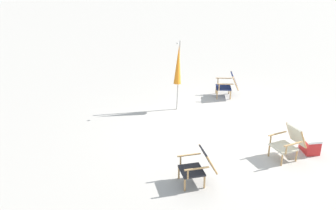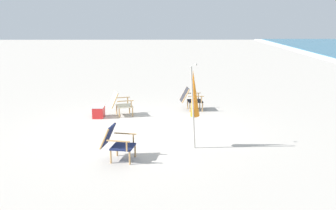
% 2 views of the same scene
% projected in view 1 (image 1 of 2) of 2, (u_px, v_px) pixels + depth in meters
% --- Properties ---
extents(ground_plane, '(80.00, 80.00, 0.00)m').
position_uv_depth(ground_plane, '(232.00, 129.00, 10.83)').
color(ground_plane, '#B2AAA0').
extents(beach_chair_back_right, '(0.65, 0.80, 0.79)m').
position_uv_depth(beach_chair_back_right, '(199.00, 165.00, 8.36)').
color(beach_chair_back_right, '#28282D').
rests_on(beach_chair_back_right, ground).
extents(beach_chair_far_center, '(0.69, 0.81, 0.80)m').
position_uv_depth(beach_chair_far_center, '(229.00, 84.00, 12.85)').
color(beach_chair_far_center, '#19234C').
rests_on(beach_chair_far_center, ground).
extents(beach_chair_mid_center, '(0.76, 0.85, 0.80)m').
position_uv_depth(beach_chair_mid_center, '(289.00, 142.00, 9.31)').
color(beach_chair_mid_center, beige).
rests_on(beach_chair_mid_center, ground).
extents(umbrella_furled_orange, '(0.48, 0.36, 2.10)m').
position_uv_depth(umbrella_furled_orange, '(178.00, 65.00, 11.63)').
color(umbrella_furled_orange, '#B7B2A8').
rests_on(umbrella_furled_orange, ground).
extents(cooler_box, '(0.49, 0.35, 0.40)m').
position_uv_depth(cooler_box, '(310.00, 144.00, 9.65)').
color(cooler_box, red).
rests_on(cooler_box, ground).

